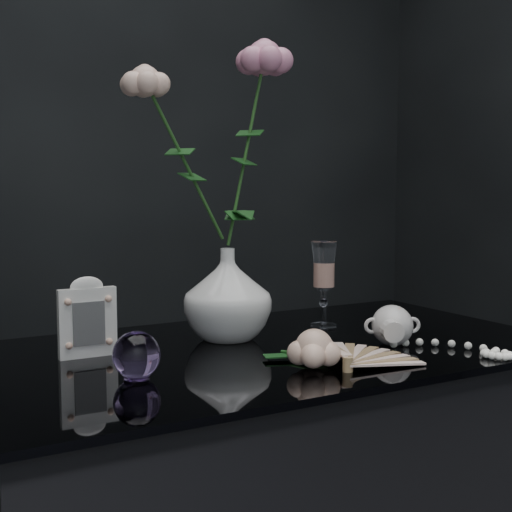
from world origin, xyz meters
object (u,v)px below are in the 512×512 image
paperweight (136,355)px  pearl_jar (392,324)px  picture_frame (87,317)px  vase (228,294)px  loose_rose (314,349)px  wine_glass (324,284)px

paperweight → pearl_jar: 0.48m
picture_frame → paperweight: size_ratio=1.89×
picture_frame → pearl_jar: size_ratio=0.51×
vase → loose_rose: 0.26m
picture_frame → pearl_jar: 0.53m
wine_glass → loose_rose: wine_glass is taller
vase → pearl_jar: size_ratio=0.64×
picture_frame → paperweight: picture_frame is taller
wine_glass → pearl_jar: size_ratio=0.65×
loose_rose → wine_glass: bearing=36.7°
vase → picture_frame: size_ratio=1.25×
wine_glass → vase: bearing=-177.3°
vase → paperweight: size_ratio=2.37×
vase → picture_frame: (-0.26, -0.00, -0.02)m
paperweight → wine_glass: bearing=21.4°
picture_frame → loose_rose: size_ratio=0.74×
paperweight → loose_rose: size_ratio=0.39×
wine_glass → pearl_jar: (0.02, -0.19, -0.05)m
vase → picture_frame: 0.26m
picture_frame → wine_glass: bearing=1.8°
vase → loose_rose: size_ratio=0.92×
paperweight → pearl_jar: size_ratio=0.27×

